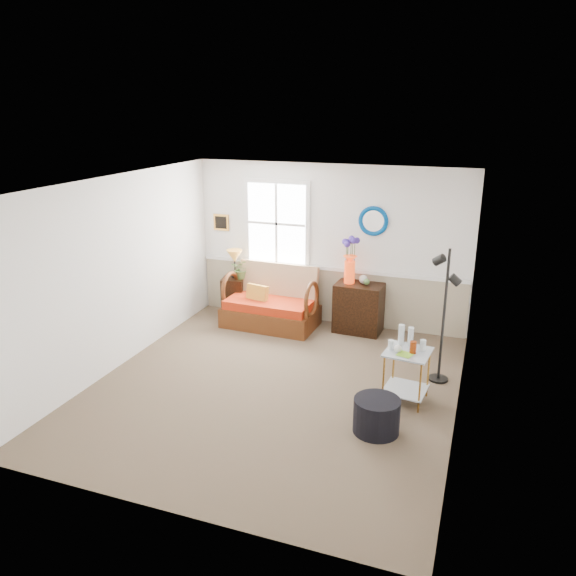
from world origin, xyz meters
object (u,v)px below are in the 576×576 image
(cabinet, at_px, (359,308))
(side_table, at_px, (406,376))
(loveseat, at_px, (270,297))
(floor_lamp, at_px, (444,317))
(lamp_stand, at_px, (234,296))
(ottoman, at_px, (377,416))

(cabinet, xyz_separation_m, side_table, (1.05, -1.99, -0.07))
(loveseat, distance_m, floor_lamp, 3.01)
(floor_lamp, bearing_deg, cabinet, 160.04)
(loveseat, distance_m, side_table, 3.01)
(lamp_stand, bearing_deg, cabinet, -0.70)
(lamp_stand, xyz_separation_m, ottoman, (3.05, -2.82, -0.13))
(loveseat, height_order, floor_lamp, floor_lamp)
(side_table, bearing_deg, lamp_stand, 148.20)
(lamp_stand, relative_size, ottoman, 1.27)
(loveseat, bearing_deg, side_table, -33.25)
(lamp_stand, xyz_separation_m, cabinet, (2.20, -0.03, 0.07))
(ottoman, bearing_deg, cabinet, 107.04)
(loveseat, height_order, ottoman, loveseat)
(cabinet, height_order, floor_lamp, floor_lamp)
(lamp_stand, distance_m, ottoman, 4.16)
(floor_lamp, relative_size, ottoman, 3.46)
(loveseat, distance_m, lamp_stand, 0.85)
(loveseat, relative_size, floor_lamp, 0.84)
(lamp_stand, bearing_deg, floor_lamp, -20.21)
(side_table, bearing_deg, floor_lamp, 64.25)
(side_table, height_order, ottoman, side_table)
(cabinet, bearing_deg, side_table, -59.55)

